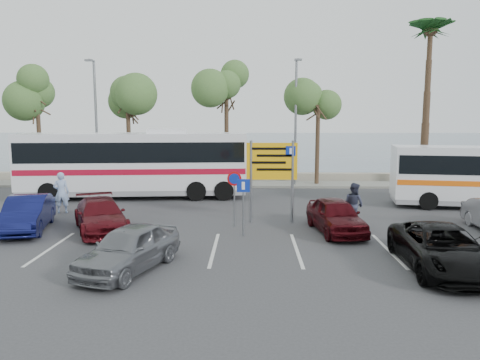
{
  "coord_description": "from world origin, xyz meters",
  "views": [
    {
      "loc": [
        0.05,
        -16.93,
        4.7
      ],
      "look_at": [
        -0.37,
        3.0,
        1.91
      ],
      "focal_mm": 35.0,
      "sensor_mm": 36.0,
      "label": 1
    }
  ],
  "objects_px": {
    "car_red": "(336,215)",
    "direction_sign": "(272,167)",
    "street_lamp_right": "(296,116)",
    "pedestrian_far": "(354,204)",
    "suv_black": "(443,248)",
    "car_silver_a": "(129,248)",
    "pedestrian_near": "(61,193)",
    "car_blue": "(27,214)",
    "street_lamp_left": "(96,116)",
    "car_maroon": "(101,215)",
    "coach_bus_left": "(134,166)"
  },
  "relations": [
    {
      "from": "car_silver_a",
      "to": "car_maroon",
      "type": "distance_m",
      "value": 5.38
    },
    {
      "from": "car_maroon",
      "to": "street_lamp_right",
      "type": "bearing_deg",
      "value": 28.51
    },
    {
      "from": "pedestrian_near",
      "to": "street_lamp_left",
      "type": "bearing_deg",
      "value": -96.88
    },
    {
      "from": "direction_sign",
      "to": "suv_black",
      "type": "bearing_deg",
      "value": -52.04
    },
    {
      "from": "street_lamp_left",
      "to": "car_blue",
      "type": "height_order",
      "value": "street_lamp_left"
    },
    {
      "from": "street_lamp_left",
      "to": "street_lamp_right",
      "type": "bearing_deg",
      "value": 0.0
    },
    {
      "from": "car_blue",
      "to": "car_maroon",
      "type": "height_order",
      "value": "car_blue"
    },
    {
      "from": "coach_bus_left",
      "to": "car_red",
      "type": "xyz_separation_m",
      "value": [
        10.0,
        -7.75,
        -1.13
      ]
    },
    {
      "from": "car_silver_a",
      "to": "suv_black",
      "type": "height_order",
      "value": "car_silver_a"
    },
    {
      "from": "direction_sign",
      "to": "car_blue",
      "type": "distance_m",
      "value": 10.29
    },
    {
      "from": "street_lamp_left",
      "to": "street_lamp_right",
      "type": "distance_m",
      "value": 13.0
    },
    {
      "from": "car_silver_a",
      "to": "pedestrian_near",
      "type": "bearing_deg",
      "value": 142.57
    },
    {
      "from": "car_red",
      "to": "pedestrian_near",
      "type": "xyz_separation_m",
      "value": [
        -12.5,
        3.5,
        0.3
      ]
    },
    {
      "from": "direction_sign",
      "to": "pedestrian_far",
      "type": "xyz_separation_m",
      "value": [
        3.46,
        -0.58,
        -1.5
      ]
    },
    {
      "from": "street_lamp_left",
      "to": "pedestrian_near",
      "type": "relative_size",
      "value": 4.04
    },
    {
      "from": "street_lamp_right",
      "to": "direction_sign",
      "type": "distance_m",
      "value": 10.73
    },
    {
      "from": "direction_sign",
      "to": "car_blue",
      "type": "relative_size",
      "value": 0.84
    },
    {
      "from": "car_red",
      "to": "direction_sign",
      "type": "bearing_deg",
      "value": 137.74
    },
    {
      "from": "car_maroon",
      "to": "car_red",
      "type": "xyz_separation_m",
      "value": [
        9.5,
        0.0,
        0.04
      ]
    },
    {
      "from": "street_lamp_left",
      "to": "direction_sign",
      "type": "bearing_deg",
      "value": -43.17
    },
    {
      "from": "street_lamp_right",
      "to": "suv_black",
      "type": "relative_size",
      "value": 1.64
    },
    {
      "from": "coach_bus_left",
      "to": "street_lamp_right",
      "type": "bearing_deg",
      "value": 24.22
    },
    {
      "from": "car_maroon",
      "to": "suv_black",
      "type": "distance_m",
      "value": 12.75
    },
    {
      "from": "pedestrian_near",
      "to": "car_blue",
      "type": "bearing_deg",
      "value": 76.42
    },
    {
      "from": "car_silver_a",
      "to": "car_blue",
      "type": "bearing_deg",
      "value": 157.86
    },
    {
      "from": "coach_bus_left",
      "to": "pedestrian_near",
      "type": "height_order",
      "value": "coach_bus_left"
    },
    {
      "from": "car_blue",
      "to": "car_red",
      "type": "xyz_separation_m",
      "value": [
        12.5,
        0.0,
        -0.02
      ]
    },
    {
      "from": "car_maroon",
      "to": "car_red",
      "type": "distance_m",
      "value": 9.5
    },
    {
      "from": "car_maroon",
      "to": "suv_black",
      "type": "bearing_deg",
      "value": -45.71
    },
    {
      "from": "coach_bus_left",
      "to": "pedestrian_near",
      "type": "xyz_separation_m",
      "value": [
        -2.5,
        -4.25,
        -0.83
      ]
    },
    {
      "from": "direction_sign",
      "to": "suv_black",
      "type": "relative_size",
      "value": 0.74
    },
    {
      "from": "coach_bus_left",
      "to": "car_blue",
      "type": "distance_m",
      "value": 8.22
    },
    {
      "from": "street_lamp_right",
      "to": "coach_bus_left",
      "type": "height_order",
      "value": "street_lamp_right"
    },
    {
      "from": "car_silver_a",
      "to": "car_red",
      "type": "distance_m",
      "value": 8.58
    },
    {
      "from": "car_maroon",
      "to": "coach_bus_left",
      "type": "bearing_deg",
      "value": 69.03
    },
    {
      "from": "car_silver_a",
      "to": "pedestrian_far",
      "type": "relative_size",
      "value": 2.2
    },
    {
      "from": "street_lamp_left",
      "to": "direction_sign",
      "type": "distance_m",
      "value": 15.24
    },
    {
      "from": "street_lamp_left",
      "to": "car_silver_a",
      "type": "bearing_deg",
      "value": -69.18
    },
    {
      "from": "pedestrian_far",
      "to": "suv_black",
      "type": "bearing_deg",
      "value": 157.41
    },
    {
      "from": "coach_bus_left",
      "to": "car_maroon",
      "type": "relative_size",
      "value": 2.84
    },
    {
      "from": "coach_bus_left",
      "to": "car_blue",
      "type": "bearing_deg",
      "value": -107.89
    },
    {
      "from": "street_lamp_right",
      "to": "pedestrian_near",
      "type": "relative_size",
      "value": 4.04
    },
    {
      "from": "car_red",
      "to": "pedestrian_far",
      "type": "bearing_deg",
      "value": 41.34
    },
    {
      "from": "coach_bus_left",
      "to": "car_maroon",
      "type": "xyz_separation_m",
      "value": [
        0.5,
        -7.75,
        -1.17
      ]
    },
    {
      "from": "coach_bus_left",
      "to": "direction_sign",
      "type": "bearing_deg",
      "value": -38.87
    },
    {
      "from": "street_lamp_left",
      "to": "car_red",
      "type": "bearing_deg",
      "value": -41.68
    },
    {
      "from": "street_lamp_left",
      "to": "pedestrian_far",
      "type": "xyz_separation_m",
      "value": [
        14.46,
        -10.9,
        -3.67
      ]
    },
    {
      "from": "coach_bus_left",
      "to": "suv_black",
      "type": "height_order",
      "value": "coach_bus_left"
    },
    {
      "from": "car_red",
      "to": "pedestrian_far",
      "type": "relative_size",
      "value": 2.19
    },
    {
      "from": "car_silver_a",
      "to": "pedestrian_near",
      "type": "distance_m",
      "value": 9.92
    }
  ]
}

